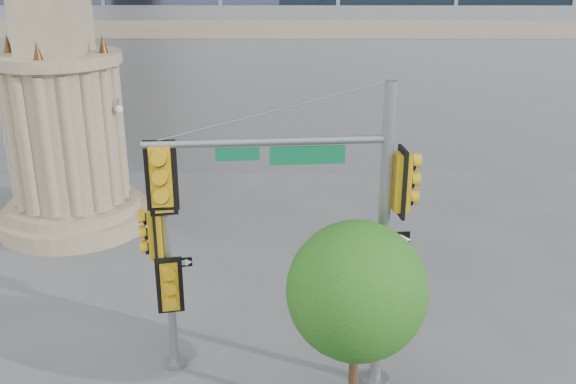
{
  "coord_description": "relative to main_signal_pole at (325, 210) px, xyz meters",
  "views": [
    {
      "loc": [
        0.45,
        -8.67,
        7.59
      ],
      "look_at": [
        0.38,
        2.0,
        3.65
      ],
      "focal_mm": 40.0,
      "sensor_mm": 36.0,
      "label": 1
    }
  ],
  "objects": [
    {
      "name": "monument",
      "position": [
        -7.01,
        7.6,
        1.97
      ],
      "size": [
        4.4,
        4.4,
        16.6
      ],
      "color": "gray",
      "rests_on": "ground"
    },
    {
      "name": "main_signal_pole",
      "position": [
        0.0,
        0.0,
        0.0
      ],
      "size": [
        4.44,
        0.82,
        5.72
      ],
      "rotation": [
        0.0,
        0.0,
        0.1
      ],
      "color": "slate",
      "rests_on": "ground"
    },
    {
      "name": "secondary_signal_pole",
      "position": [
        -2.88,
        0.5,
        -0.92
      ],
      "size": [
        0.82,
        0.59,
        4.46
      ],
      "rotation": [
        0.0,
        0.0,
        0.21
      ],
      "color": "slate",
      "rests_on": "ground"
    },
    {
      "name": "street_tree",
      "position": [
        0.54,
        -0.9,
        -1.13
      ],
      "size": [
        2.35,
        2.3,
        3.66
      ],
      "color": "gray",
      "rests_on": "ground"
    }
  ]
}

